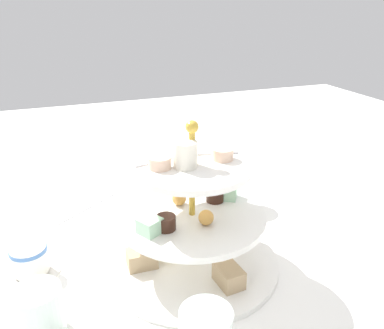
{
  "coord_description": "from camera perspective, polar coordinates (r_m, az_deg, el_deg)",
  "views": [
    {
      "loc": [
        0.19,
        0.52,
        0.42
      ],
      "look_at": [
        0.0,
        0.0,
        0.18
      ],
      "focal_mm": 37.06,
      "sensor_mm": 36.0,
      "label": 1
    }
  ],
  "objects": [
    {
      "name": "ground_plane",
      "position": [
        0.7,
        -0.0,
        -14.14
      ],
      "size": [
        2.4,
        2.4,
        0.0
      ],
      "primitive_type": "plane",
      "color": "white"
    },
    {
      "name": "tiered_serving_stand",
      "position": [
        0.66,
        -0.05,
        -8.95
      ],
      "size": [
        0.29,
        0.29,
        0.26
      ],
      "color": "white",
      "rests_on": "ground_plane"
    },
    {
      "name": "water_glass_tall_right",
      "position": [
        0.88,
        3.79,
        -1.22
      ],
      "size": [
        0.07,
        0.07,
        0.12
      ],
      "primitive_type": "cylinder",
      "color": "silver",
      "rests_on": "ground_plane"
    },
    {
      "name": "water_glass_short_left",
      "position": [
        0.6,
        -21.12,
        -19.18
      ],
      "size": [
        0.06,
        0.06,
        0.07
      ],
      "primitive_type": "cylinder",
      "color": "silver",
      "rests_on": "ground_plane"
    },
    {
      "name": "teacup_with_saucer",
      "position": [
        0.71,
        -22.26,
        -12.78
      ],
      "size": [
        0.09,
        0.09,
        0.05
      ],
      "color": "white",
      "rests_on": "ground_plane"
    },
    {
      "name": "butter_knife_left",
      "position": [
        0.75,
        24.6,
        -13.66
      ],
      "size": [
        0.09,
        0.16,
        0.0
      ],
      "primitive_type": "cube",
      "rotation": [
        0.0,
        0.0,
        4.22
      ],
      "color": "silver",
      "rests_on": "ground_plane"
    },
    {
      "name": "butter_knife_right",
      "position": [
        0.89,
        -15.06,
        -5.99
      ],
      "size": [
        0.15,
        0.11,
        0.0
      ],
      "primitive_type": "cube",
      "rotation": [
        0.0,
        0.0,
        6.91
      ],
      "color": "silver",
      "rests_on": "ground_plane"
    }
  ]
}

